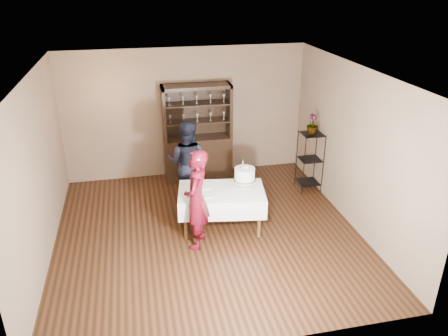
{
  "coord_description": "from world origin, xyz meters",
  "views": [
    {
      "loc": [
        -1.05,
        -6.2,
        4.04
      ],
      "look_at": [
        0.3,
        0.1,
        1.13
      ],
      "focal_mm": 35.0,
      "sensor_mm": 36.0,
      "label": 1
    }
  ],
  "objects_px": {
    "woman": "(197,200)",
    "man": "(187,162)",
    "cake": "(245,175)",
    "potted_plant": "(312,124)",
    "china_hutch": "(198,148)",
    "plant_etagere": "(310,159)",
    "cake_table": "(221,199)"
  },
  "relations": [
    {
      "from": "plant_etagere",
      "to": "potted_plant",
      "type": "height_order",
      "value": "potted_plant"
    },
    {
      "from": "china_hutch",
      "to": "woman",
      "type": "xyz_separation_m",
      "value": [
        -0.41,
        -2.54,
        0.15
      ]
    },
    {
      "from": "man",
      "to": "china_hutch",
      "type": "bearing_deg",
      "value": -84.11
    },
    {
      "from": "china_hutch",
      "to": "cake_table",
      "type": "xyz_separation_m",
      "value": [
        0.07,
        -2.12,
        -0.12
      ]
    },
    {
      "from": "potted_plant",
      "to": "cake",
      "type": "bearing_deg",
      "value": -147.87
    },
    {
      "from": "plant_etagere",
      "to": "cake",
      "type": "height_order",
      "value": "cake"
    },
    {
      "from": "plant_etagere",
      "to": "man",
      "type": "relative_size",
      "value": 0.74
    },
    {
      "from": "china_hutch",
      "to": "man",
      "type": "bearing_deg",
      "value": -108.77
    },
    {
      "from": "plant_etagere",
      "to": "potted_plant",
      "type": "distance_m",
      "value": 0.73
    },
    {
      "from": "plant_etagere",
      "to": "cake_table",
      "type": "bearing_deg",
      "value": -151.95
    },
    {
      "from": "cake",
      "to": "plant_etagere",
      "type": "bearing_deg",
      "value": 32.12
    },
    {
      "from": "cake_table",
      "to": "cake",
      "type": "height_order",
      "value": "cake"
    },
    {
      "from": "woman",
      "to": "man",
      "type": "distance_m",
      "value": 1.49
    },
    {
      "from": "man",
      "to": "plant_etagere",
      "type": "bearing_deg",
      "value": -155.18
    },
    {
      "from": "cake_table",
      "to": "woman",
      "type": "height_order",
      "value": "woman"
    },
    {
      "from": "china_hutch",
      "to": "cake_table",
      "type": "bearing_deg",
      "value": -88.22
    },
    {
      "from": "cake_table",
      "to": "man",
      "type": "distance_m",
      "value": 1.18
    },
    {
      "from": "plant_etagere",
      "to": "potted_plant",
      "type": "bearing_deg",
      "value": -149.67
    },
    {
      "from": "man",
      "to": "cake",
      "type": "bearing_deg",
      "value": 154.74
    },
    {
      "from": "plant_etagere",
      "to": "cake",
      "type": "bearing_deg",
      "value": -147.88
    },
    {
      "from": "china_hutch",
      "to": "cake_table",
      "type": "distance_m",
      "value": 2.13
    },
    {
      "from": "china_hutch",
      "to": "cake",
      "type": "xyz_separation_m",
      "value": [
        0.48,
        -2.06,
        0.26
      ]
    },
    {
      "from": "plant_etagere",
      "to": "cake_table",
      "type": "height_order",
      "value": "plant_etagere"
    },
    {
      "from": "plant_etagere",
      "to": "woman",
      "type": "xyz_separation_m",
      "value": [
        -2.49,
        -1.49,
        0.17
      ]
    },
    {
      "from": "woman",
      "to": "man",
      "type": "relative_size",
      "value": 1.01
    },
    {
      "from": "cake",
      "to": "china_hutch",
      "type": "bearing_deg",
      "value": 103.13
    },
    {
      "from": "cake_table",
      "to": "man",
      "type": "relative_size",
      "value": 0.96
    },
    {
      "from": "cake",
      "to": "potted_plant",
      "type": "bearing_deg",
      "value": 32.13
    },
    {
      "from": "china_hutch",
      "to": "man",
      "type": "relative_size",
      "value": 1.24
    },
    {
      "from": "plant_etagere",
      "to": "woman",
      "type": "height_order",
      "value": "woman"
    },
    {
      "from": "plant_etagere",
      "to": "china_hutch",
      "type": "bearing_deg",
      "value": 153.17
    },
    {
      "from": "woman",
      "to": "cake_table",
      "type": "bearing_deg",
      "value": 151.27
    }
  ]
}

